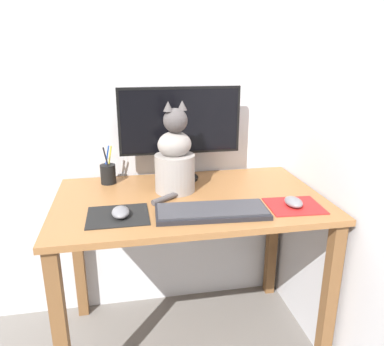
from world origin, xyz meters
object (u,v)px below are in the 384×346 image
at_px(computer_mouse_right, 294,202).
at_px(cat, 175,159).
at_px(pen_cup, 108,173).
at_px(monitor, 181,127).
at_px(computer_mouse_left, 121,212).
at_px(keyboard, 212,211).

distance_m(computer_mouse_right, cat, 0.52).
bearing_deg(pen_cup, monitor, -0.01).
bearing_deg(pen_cup, computer_mouse_left, -82.32).
distance_m(monitor, keyboard, 0.49).
distance_m(computer_mouse_left, pen_cup, 0.40).
bearing_deg(monitor, computer_mouse_left, -126.47).
height_order(keyboard, cat, cat).
height_order(keyboard, computer_mouse_right, computer_mouse_right).
relative_size(monitor, computer_mouse_left, 5.70).
bearing_deg(pen_cup, keyboard, -47.50).
relative_size(monitor, pen_cup, 3.22).
distance_m(monitor, cat, 0.20).
bearing_deg(pen_cup, computer_mouse_right, -30.15).
height_order(keyboard, pen_cup, pen_cup).
bearing_deg(computer_mouse_left, monitor, 53.53).
xyz_separation_m(keyboard, computer_mouse_right, (0.33, 0.01, 0.01)).
xyz_separation_m(monitor, keyboard, (0.05, -0.43, -0.24)).
bearing_deg(cat, pen_cup, 135.22).
bearing_deg(keyboard, pen_cup, 136.31).
height_order(computer_mouse_left, computer_mouse_right, same).
xyz_separation_m(monitor, computer_mouse_right, (0.38, -0.42, -0.23)).
bearing_deg(keyboard, computer_mouse_left, 178.19).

